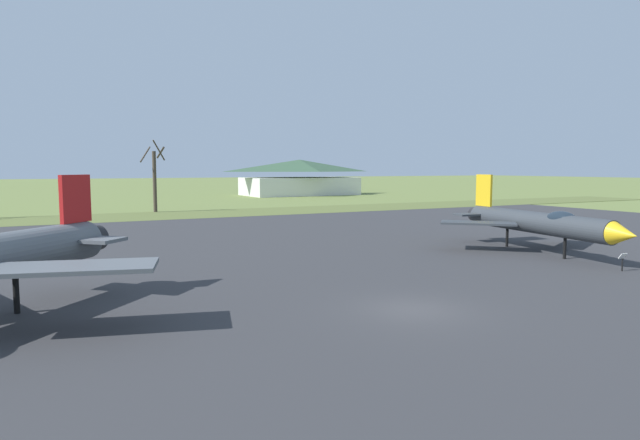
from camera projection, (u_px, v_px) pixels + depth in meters
ground_plane at (413, 311)px, 21.82m from camera, size 600.00×600.00×0.00m
asphalt_apron at (267, 254)px, 36.12m from camera, size 108.95×53.75×0.05m
grass_verge_strip at (167, 215)px, 65.27m from camera, size 168.95×12.00×0.06m
jet_fighter_front_right at (537, 222)px, 36.21m from camera, size 11.51×14.88×5.25m
info_placard_front_right at (622, 260)px, 29.87m from camera, size 0.49×0.24×1.06m
bare_tree_center at (155, 177)px, 69.59m from camera, size 3.19×3.19×9.29m
visitor_building at (300, 177)px, 114.81m from camera, size 24.51×13.49×7.50m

